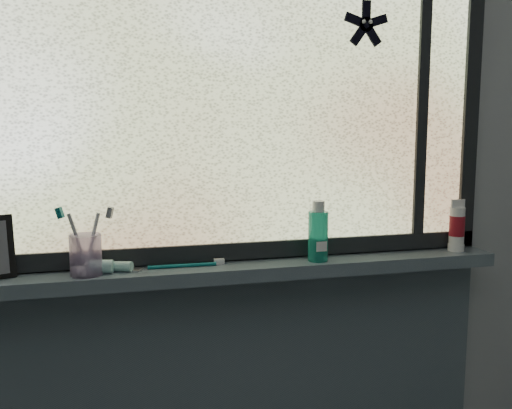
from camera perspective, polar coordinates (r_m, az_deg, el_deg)
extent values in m
cube|color=#9EA3A8|center=(1.70, -2.25, 2.15)|extent=(3.00, 0.01, 2.50)
cube|color=#4B5A64|center=(1.68, -1.64, -6.64)|extent=(1.62, 0.14, 0.04)
cube|color=silver|center=(1.68, -2.13, 11.64)|extent=(1.50, 0.01, 1.00)
cube|color=black|center=(1.71, -2.01, -4.62)|extent=(1.60, 0.03, 0.05)
cube|color=black|center=(1.99, 20.66, 10.56)|extent=(0.05, 0.03, 1.10)
cube|color=black|center=(1.90, 16.25, 10.91)|extent=(0.03, 0.03, 1.00)
cylinder|color=#C5A7DD|center=(1.61, -16.66, -4.85)|extent=(0.11, 0.11, 0.11)
cylinder|color=teal|center=(1.70, 6.23, -2.66)|extent=(0.08, 0.08, 0.15)
cylinder|color=silver|center=(1.94, 19.47, -1.80)|extent=(0.06, 0.06, 0.12)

